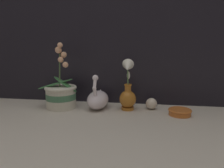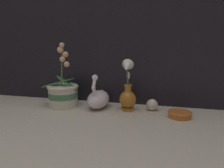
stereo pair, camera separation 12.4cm
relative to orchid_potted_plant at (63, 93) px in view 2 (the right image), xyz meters
name	(u,v)px [view 2 (the right image)]	position (x,y,z in m)	size (l,w,h in m)	color
ground_plane	(108,118)	(0.32, -0.14, -0.08)	(2.80, 2.80, 0.00)	#BCB2A3
window_backdrop	(121,6)	(0.32, 0.17, 0.52)	(2.80, 0.03, 1.20)	black
orchid_potted_plant	(63,93)	(0.00, 0.00, 0.00)	(0.24, 0.19, 0.38)	beige
swan_figurine	(99,98)	(0.22, 0.02, -0.03)	(0.12, 0.21, 0.21)	white
blue_vase	(128,93)	(0.40, 0.01, 0.02)	(0.10, 0.13, 0.30)	#B26B23
glass_sphere	(152,105)	(0.53, 0.05, -0.05)	(0.07, 0.07, 0.07)	beige
amber_dish	(180,114)	(0.68, -0.04, -0.06)	(0.12, 0.12, 0.03)	#C66628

